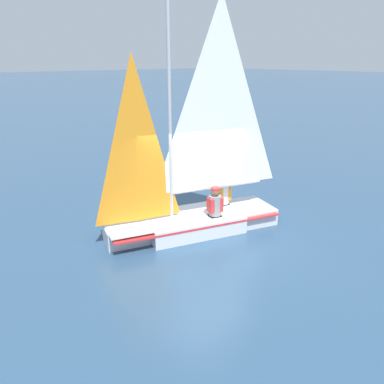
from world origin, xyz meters
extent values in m
plane|color=#2D4C6B|center=(0.00, 0.00, 0.00)|extent=(260.00, 260.00, 0.00)
cube|color=silver|center=(0.00, 0.00, 0.21)|extent=(2.70, 2.09, 0.42)
cube|color=silver|center=(-1.59, 0.55, 0.21)|extent=(1.19, 1.05, 0.42)
cube|color=silver|center=(1.59, -0.55, 0.21)|extent=(1.32, 1.44, 0.42)
cube|color=red|center=(0.00, 0.00, 0.35)|extent=(4.46, 2.71, 0.05)
cube|color=silver|center=(-1.12, 0.39, 0.44)|extent=(2.25, 1.85, 0.04)
cylinder|color=#B7B7BC|center=(-0.51, 0.18, 3.01)|extent=(0.08, 0.08, 5.18)
cylinder|color=#B7B7BC|center=(0.65, -0.23, 1.06)|extent=(2.35, 0.87, 0.07)
pyramid|color=white|center=(0.65, -0.23, 3.29)|extent=(2.23, 0.81, 4.40)
pyramid|color=orange|center=(-1.27, 0.44, 2.38)|extent=(1.39, 0.52, 3.73)
cube|color=black|center=(2.11, -0.73, 0.15)|extent=(0.09, 0.05, 0.29)
cube|color=black|center=(0.36, -0.44, 0.23)|extent=(0.34, 0.32, 0.45)
cylinder|color=gray|center=(0.36, -0.44, 0.71)|extent=(0.38, 0.38, 0.50)
cube|color=red|center=(0.36, -0.44, 0.73)|extent=(0.41, 0.36, 0.35)
sphere|color=brown|center=(0.36, -0.44, 1.05)|extent=(0.22, 0.22, 0.22)
cylinder|color=red|center=(0.36, -0.44, 1.14)|extent=(0.27, 0.27, 0.06)
cube|color=black|center=(1.10, -0.03, 0.23)|extent=(0.34, 0.32, 0.45)
cylinder|color=white|center=(1.10, -0.03, 0.71)|extent=(0.38, 0.38, 0.50)
cube|color=orange|center=(1.10, -0.03, 0.73)|extent=(0.41, 0.36, 0.35)
sphere|color=brown|center=(1.10, -0.03, 1.05)|extent=(0.22, 0.22, 0.22)
camera|label=1|loc=(-5.79, -6.39, 4.09)|focal=35.00mm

